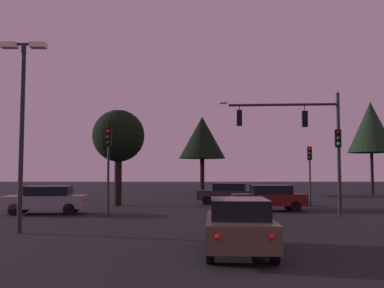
{
  "coord_description": "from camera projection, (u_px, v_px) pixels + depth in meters",
  "views": [
    {
      "loc": [
        -1.57,
        -6.89,
        2.22
      ],
      "look_at": [
        -1.62,
        19.63,
        4.0
      ],
      "focal_mm": 40.92,
      "sensor_mm": 36.0,
      "label": 1
    }
  ],
  "objects": [
    {
      "name": "ground_plane",
      "position": [
        215.0,
        204.0,
        31.17
      ],
      "size": [
        168.0,
        168.0,
        0.0
      ],
      "primitive_type": "plane",
      "color": "black",
      "rests_on": "ground"
    },
    {
      "name": "traffic_signal_mast_arm",
      "position": [
        304.0,
        131.0,
        24.47
      ],
      "size": [
        6.76,
        0.72,
        6.72
      ],
      "color": "#232326",
      "rests_on": "ground"
    },
    {
      "name": "traffic_light_corner_left",
      "position": [
        311.0,
        164.0,
        29.17
      ],
      "size": [
        0.34,
        0.37,
        4.0
      ],
      "color": "#232326",
      "rests_on": "ground"
    },
    {
      "name": "traffic_light_corner_right",
      "position": [
        339.0,
        155.0,
        22.07
      ],
      "size": [
        0.34,
        0.37,
        4.44
      ],
      "color": "#232326",
      "rests_on": "ground"
    },
    {
      "name": "traffic_light_median",
      "position": [
        109.0,
        154.0,
        21.89
      ],
      "size": [
        0.31,
        0.36,
        4.48
      ],
      "color": "#232326",
      "rests_on": "ground"
    },
    {
      "name": "car_nearside_lane",
      "position": [
        240.0,
        225.0,
        12.13
      ],
      "size": [
        1.96,
        4.45,
        1.52
      ],
      "color": "#473828",
      "rests_on": "ground"
    },
    {
      "name": "car_crossing_left",
      "position": [
        47.0,
        199.0,
        23.9
      ],
      "size": [
        4.46,
        2.26,
        1.52
      ],
      "color": "gray",
      "rests_on": "ground"
    },
    {
      "name": "car_crossing_right",
      "position": [
        270.0,
        197.0,
        25.85
      ],
      "size": [
        4.39,
        1.86,
        1.52
      ],
      "color": "#4C0F0F",
      "rests_on": "ground"
    },
    {
      "name": "car_far_lane",
      "position": [
        229.0,
        193.0,
        30.99
      ],
      "size": [
        4.47,
        2.59,
        1.52
      ],
      "color": "#232328",
      "rests_on": "ground"
    },
    {
      "name": "parking_lot_lamp_post",
      "position": [
        23.0,
        109.0,
        16.47
      ],
      "size": [
        1.7,
        0.36,
        7.18
      ],
      "color": "#232326",
      "rests_on": "ground"
    },
    {
      "name": "tree_behind_sign",
      "position": [
        372.0,
        127.0,
        44.72
      ],
      "size": [
        4.69,
        4.69,
        9.56
      ],
      "color": "black",
      "rests_on": "ground"
    },
    {
      "name": "tree_left_far",
      "position": [
        119.0,
        137.0,
        30.34
      ],
      "size": [
        3.61,
        3.61,
        6.62
      ],
      "color": "black",
      "rests_on": "ground"
    },
    {
      "name": "tree_center_horizon",
      "position": [
        203.0,
        138.0,
        45.43
      ],
      "size": [
        4.82,
        4.82,
        8.13
      ],
      "color": "black",
      "rests_on": "ground"
    }
  ]
}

